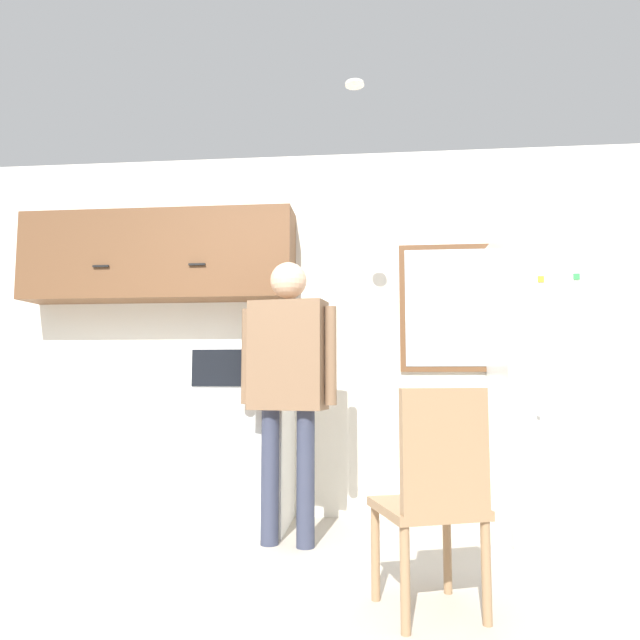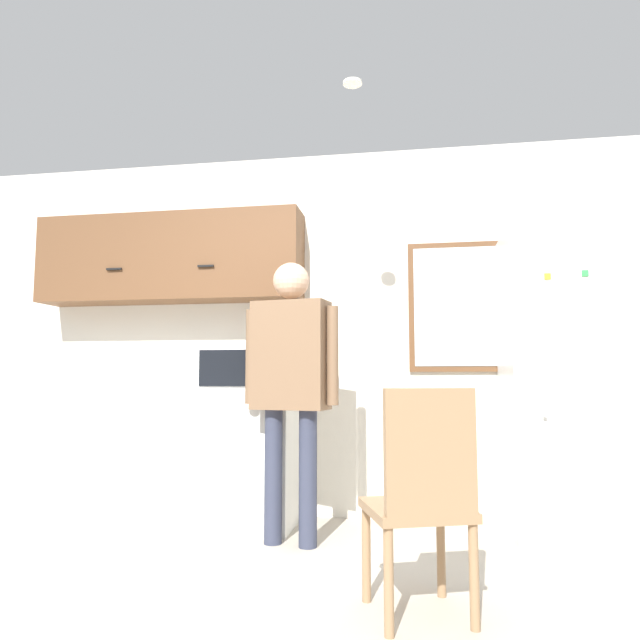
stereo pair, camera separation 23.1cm
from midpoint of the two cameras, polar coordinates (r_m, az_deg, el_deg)
The scene contains 9 objects.
back_wall at distance 4.27m, azimuth 2.28°, elevation -1.09°, with size 6.00×0.06×2.70m.
counter at distance 4.28m, azimuth -14.61°, elevation -12.92°, with size 2.03×0.61×0.91m.
upper_cabinets at distance 4.47m, azimuth -13.39°, elevation 5.97°, with size 2.03×0.34×0.66m.
microwave at distance 4.01m, azimuth -6.50°, elevation -4.83°, with size 0.48×0.40×0.31m.
person at distance 3.53m, azimuth -1.06°, elevation -4.89°, with size 0.61×0.29×1.72m.
refrigerator at distance 3.97m, azimuth 24.76°, elevation -5.84°, with size 0.71×0.72×1.92m.
chair at distance 2.55m, azimuth 12.89°, elevation -16.52°, with size 0.53×0.53×0.96m.
window at distance 4.23m, azimuth 15.05°, elevation 1.31°, with size 0.68×0.05×0.93m.
ceiling_light at distance 3.53m, azimuth 5.30°, elevation 22.56°, with size 0.11×0.11×0.01m.
Camera 2 is at (0.65, -2.12, 1.01)m, focal length 32.00 mm.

